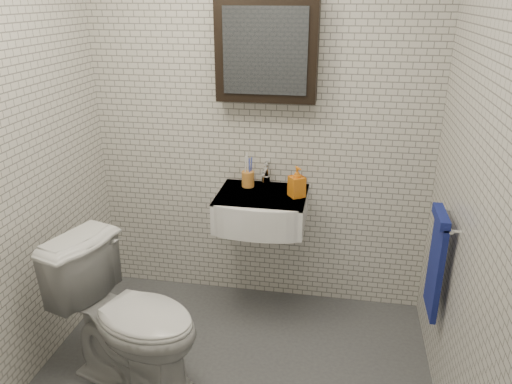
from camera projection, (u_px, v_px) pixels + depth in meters
The scene contains 8 objects.
room_shell at pixel (222, 128), 2.17m from camera, with size 2.22×2.02×2.51m.
washbasin at pixel (261, 210), 3.09m from camera, with size 0.55×0.50×0.20m.
faucet at pixel (266, 175), 3.21m from camera, with size 0.06×0.20×0.15m.
mirror_cabinet at pixel (267, 50), 2.92m from camera, with size 0.60×0.15×0.60m.
towel_rail at pixel (437, 259), 2.59m from camera, with size 0.09×0.30×0.58m.
toothbrush_cup at pixel (248, 178), 3.20m from camera, with size 0.10×0.10×0.22m.
soap_bottle at pixel (297, 182), 3.03m from camera, with size 0.09×0.09×0.19m, color orange.
toilet at pixel (130, 317), 2.64m from camera, with size 0.46×0.80×0.82m, color silver.
Camera 1 is at (0.52, -2.06, 2.01)m, focal length 35.00 mm.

